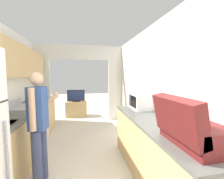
% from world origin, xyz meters
% --- Properties ---
extents(wall_right, '(0.06, 6.67, 2.50)m').
position_xyz_m(wall_right, '(1.41, 1.53, 1.25)').
color(wall_right, silver).
rests_on(wall_right, ground_plane).
extents(wall_far_with_doorway, '(3.17, 0.06, 2.50)m').
position_xyz_m(wall_far_with_doorway, '(0.00, 4.30, 1.46)').
color(wall_far_with_doorway, silver).
rests_on(wall_far_with_doorway, ground_plane).
extents(counter_left, '(0.62, 3.18, 0.88)m').
position_xyz_m(counter_left, '(-1.08, 2.54, 0.44)').
color(counter_left, tan).
rests_on(counter_left, ground_plane).
extents(counter_right, '(0.62, 2.26, 0.88)m').
position_xyz_m(counter_right, '(1.08, 1.23, 0.44)').
color(counter_right, tan).
rests_on(counter_right, ground_plane).
extents(range_oven, '(0.66, 0.76, 1.02)m').
position_xyz_m(range_oven, '(-1.07, 2.73, 0.45)').
color(range_oven, '#B7B7BC').
rests_on(range_oven, ground_plane).
extents(person, '(0.51, 0.42, 1.58)m').
position_xyz_m(person, '(-0.55, 1.51, 0.84)').
color(person, '#384266').
rests_on(person, ground_plane).
extents(suitcase, '(0.47, 0.64, 0.46)m').
position_xyz_m(suitcase, '(1.01, 0.51, 1.05)').
color(suitcase, '#5B1919').
rests_on(suitcase, counter_right).
extents(microwave, '(0.37, 0.47, 0.31)m').
position_xyz_m(microwave, '(1.18, 2.03, 1.04)').
color(microwave, white).
rests_on(microwave, counter_right).
extents(tv_cabinet, '(0.76, 0.42, 0.57)m').
position_xyz_m(tv_cabinet, '(-0.17, 5.02, 0.28)').
color(tv_cabinet, tan).
rests_on(tv_cabinet, ground_plane).
extents(television, '(0.63, 0.16, 0.43)m').
position_xyz_m(television, '(-0.17, 4.98, 0.78)').
color(television, black).
rests_on(television, tv_cabinet).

